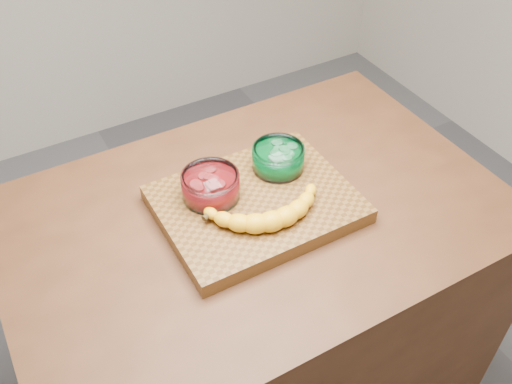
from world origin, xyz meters
TOP-DOWN VIEW (x-y plane):
  - counter at (0.00, 0.00)m, footprint 1.20×0.80m
  - cutting_board at (0.00, 0.00)m, footprint 0.45×0.35m
  - bowl_red at (-0.09, 0.06)m, footprint 0.14×0.14m
  - bowl_green at (0.10, 0.07)m, footprint 0.13×0.13m
  - banana at (-0.00, -0.06)m, footprint 0.31×0.16m

SIDE VIEW (x-z plane):
  - counter at x=0.00m, z-range 0.00..0.90m
  - cutting_board at x=0.00m, z-range 0.90..0.94m
  - banana at x=0.00m, z-range 0.94..0.98m
  - bowl_green at x=0.10m, z-range 0.94..1.00m
  - bowl_red at x=-0.09m, z-range 0.94..1.00m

